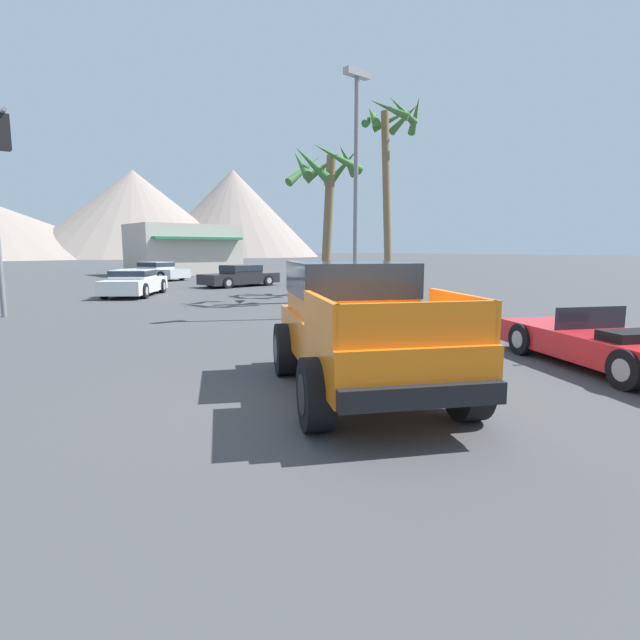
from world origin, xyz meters
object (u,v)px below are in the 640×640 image
object	(u,v)px
red_convertible_car	(609,345)
parked_car_white	(134,282)
parked_car_dark	(240,276)
parked_car_silver	(157,271)
street_lamp_post	(356,172)
orange_pickup_truck	(357,319)
palm_tree_tall	(325,184)
palm_tree_short	(390,151)

from	to	relation	value
red_convertible_car	parked_car_white	world-z (taller)	parked_car_white
parked_car_dark	parked_car_silver	distance (m)	8.69
parked_car_silver	street_lamp_post	xyz separation A→B (m)	(-2.48, -22.19, 3.82)
orange_pickup_truck	palm_tree_tall	size ratio (longest dim) A/B	0.81
parked_car_dark	street_lamp_post	distance (m)	14.69
parked_car_dark	parked_car_white	bearing A→B (deg)	100.44
orange_pickup_truck	palm_tree_tall	distance (m)	12.95
red_convertible_car	street_lamp_post	world-z (taller)	street_lamp_post
parked_car_silver	palm_tree_short	xyz separation A→B (m)	(4.34, -17.31, 5.95)
parked_car_dark	palm_tree_short	distance (m)	10.98
red_convertible_car	street_lamp_post	xyz separation A→B (m)	(1.05, 7.79, 4.04)
palm_tree_tall	palm_tree_short	size ratio (longest dim) A/B	0.70
orange_pickup_truck	red_convertible_car	world-z (taller)	orange_pickup_truck
palm_tree_short	parked_car_dark	bearing A→B (deg)	108.25
parked_car_white	palm_tree_short	bearing A→B (deg)	1.79
parked_car_white	palm_tree_short	xyz separation A→B (m)	(9.57, -6.85, 5.97)
orange_pickup_truck	parked_car_white	size ratio (longest dim) A/B	1.06
red_convertible_car	palm_tree_short	world-z (taller)	palm_tree_short
parked_car_dark	palm_tree_tall	size ratio (longest dim) A/B	0.76
parked_car_silver	palm_tree_tall	world-z (taller)	palm_tree_tall
orange_pickup_truck	street_lamp_post	distance (m)	8.68
palm_tree_tall	palm_tree_short	bearing A→B (deg)	10.53
red_convertible_car	parked_car_dark	distance (m)	21.99
red_convertible_car	parked_car_white	bearing A→B (deg)	122.36
palm_tree_short	parked_car_silver	bearing A→B (deg)	104.06
parked_car_white	orange_pickup_truck	bearing A→B (deg)	-61.52
parked_car_silver	palm_tree_tall	size ratio (longest dim) A/B	0.78
parked_car_silver	palm_tree_short	size ratio (longest dim) A/B	0.54
parked_car_silver	street_lamp_post	bearing A→B (deg)	63.05
street_lamp_post	palm_tree_tall	size ratio (longest dim) A/B	1.20
parked_car_silver	parked_car_white	bearing A→B (deg)	42.85
red_convertible_car	palm_tree_tall	distance (m)	12.94
parked_car_silver	street_lamp_post	size ratio (longest dim) A/B	0.65
parked_car_dark	palm_tree_tall	distance (m)	10.58
street_lamp_post	palm_tree_short	distance (m)	8.65
parked_car_silver	orange_pickup_truck	bearing A→B (deg)	53.52
parked_car_white	palm_tree_short	world-z (taller)	palm_tree_short
street_lamp_post	palm_tree_tall	distance (m)	4.55
parked_car_white	palm_tree_tall	size ratio (longest dim) A/B	0.77
red_convertible_car	palm_tree_short	bearing A→B (deg)	85.53
orange_pickup_truck	parked_car_dark	size ratio (longest dim) A/B	1.07
palm_tree_tall	palm_tree_short	xyz separation A→B (m)	(4.67, 0.87, 1.92)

